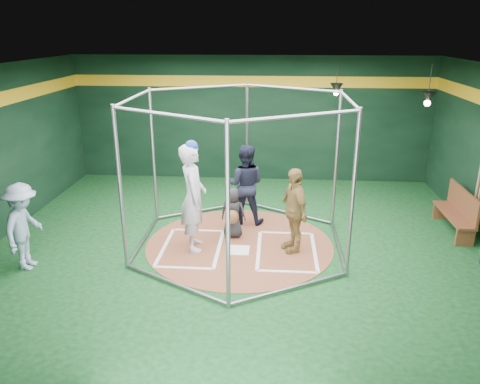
# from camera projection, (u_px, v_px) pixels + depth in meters

# --- Properties ---
(room_shell) EXTENTS (10.10, 9.10, 3.53)m
(room_shell) POSITION_uv_depth(u_px,v_px,m) (240.00, 161.00, 8.99)
(room_shell) COLOR #0B3413
(room_shell) RESTS_ON ground
(clay_disc) EXTENTS (3.80, 3.80, 0.01)m
(clay_disc) POSITION_uv_depth(u_px,v_px,m) (240.00, 244.00, 9.55)
(clay_disc) COLOR brown
(clay_disc) RESTS_ON ground
(home_plate) EXTENTS (0.43, 0.43, 0.01)m
(home_plate) POSITION_uv_depth(u_px,v_px,m) (238.00, 250.00, 9.27)
(home_plate) COLOR white
(home_plate) RESTS_ON clay_disc
(batter_box_left) EXTENTS (1.17, 1.77, 0.01)m
(batter_box_left) POSITION_uv_depth(u_px,v_px,m) (192.00, 247.00, 9.38)
(batter_box_left) COLOR white
(batter_box_left) RESTS_ON clay_disc
(batter_box_right) EXTENTS (1.17, 1.77, 0.01)m
(batter_box_right) POSITION_uv_depth(u_px,v_px,m) (286.00, 251.00, 9.25)
(batter_box_right) COLOR white
(batter_box_right) RESTS_ON clay_disc
(batting_cage) EXTENTS (4.05, 4.67, 3.00)m
(batting_cage) POSITION_uv_depth(u_px,v_px,m) (240.00, 174.00, 9.06)
(batting_cage) COLOR gray
(batting_cage) RESTS_ON ground
(pendant_lamp_near) EXTENTS (0.34, 0.34, 0.90)m
(pendant_lamp_near) POSITION_uv_depth(u_px,v_px,m) (336.00, 88.00, 11.89)
(pendant_lamp_near) COLOR black
(pendant_lamp_near) RESTS_ON room_shell
(pendant_lamp_far) EXTENTS (0.34, 0.34, 0.90)m
(pendant_lamp_far) POSITION_uv_depth(u_px,v_px,m) (428.00, 98.00, 10.25)
(pendant_lamp_far) COLOR black
(pendant_lamp_far) RESTS_ON room_shell
(batter_figure) EXTENTS (0.65, 0.86, 2.20)m
(batter_figure) POSITION_uv_depth(u_px,v_px,m) (193.00, 197.00, 9.04)
(batter_figure) COLOR #BBBAC1
(batter_figure) RESTS_ON clay_disc
(visitor_leopard) EXTENTS (0.74, 1.07, 1.68)m
(visitor_leopard) POSITION_uv_depth(u_px,v_px,m) (294.00, 210.00, 9.04)
(visitor_leopard) COLOR tan
(visitor_leopard) RESTS_ON clay_disc
(catcher_figure) EXTENTS (0.56, 0.59, 1.07)m
(catcher_figure) POSITION_uv_depth(u_px,v_px,m) (233.00, 213.00, 9.71)
(catcher_figure) COLOR black
(catcher_figure) RESTS_ON clay_disc
(umpire) EXTENTS (0.92, 0.74, 1.79)m
(umpire) POSITION_uv_depth(u_px,v_px,m) (245.00, 184.00, 10.36)
(umpire) COLOR black
(umpire) RESTS_ON clay_disc
(bystander_blue) EXTENTS (0.61, 1.05, 1.62)m
(bystander_blue) POSITION_uv_depth(u_px,v_px,m) (24.00, 227.00, 8.38)
(bystander_blue) COLOR #8EA3BC
(bystander_blue) RESTS_ON ground
(dugout_bench) EXTENTS (0.38, 1.63, 0.95)m
(dugout_bench) POSITION_uv_depth(u_px,v_px,m) (458.00, 210.00, 10.02)
(dugout_bench) COLOR brown
(dugout_bench) RESTS_ON ground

